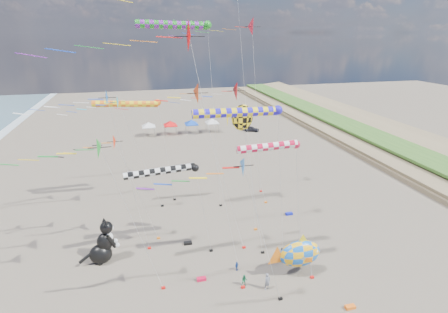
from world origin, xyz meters
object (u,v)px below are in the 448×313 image
Objects in this scene: person_adult at (267,282)px; child_blue at (237,266)px; parked_car at (251,129)px; cat_inflatable at (102,241)px; child_green at (244,280)px; fish_inflatable at (299,254)px.

person_adult reaches higher than child_blue.
person_adult is 3.92m from child_blue.
cat_inflatable is at bearing 171.04° from parked_car.
parked_car reaches higher than child_blue.
child_green reaches higher than child_blue.
parked_car is at bearing 87.40° from child_green.
cat_inflatable reaches higher than child_green.
parked_car is (15.92, 53.30, -0.23)m from person_adult.
child_blue is (-2.00, 3.36, -0.35)m from person_adult.
child_green is 0.33× the size of parked_car.
fish_inflatable reaches higher than child_blue.
parked_car is at bearing 76.85° from fish_inflatable.
child_blue is (-0.07, 2.40, -0.10)m from child_green.
child_green is at bearing 130.87° from person_adult.
child_blue is at bearing 161.22° from fish_inflatable.
fish_inflatable is 6.39m from child_blue.
cat_inflatable is 1.29× the size of parked_car.
child_blue is 0.27× the size of parked_car.
cat_inflatable is 17.34m from person_adult.
cat_inflatable is at bearing 119.14° from child_blue.
fish_inflatable is (18.98, -6.86, -0.04)m from cat_inflatable.
fish_inflatable is at bearing -167.49° from parked_car.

